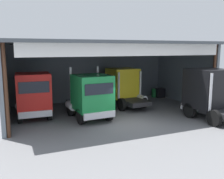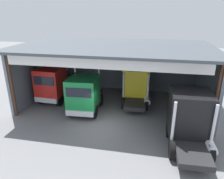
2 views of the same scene
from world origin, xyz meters
name	(u,v)px [view 1 (image 1 of 2)]	position (x,y,z in m)	size (l,w,h in m)	color
ground_plane	(129,123)	(0.00, 0.00, 0.00)	(80.00, 80.00, 0.00)	slate
workshop_shed	(102,63)	(0.00, 5.02, 3.91)	(16.50, 9.54, 5.62)	slate
truck_red_right_bay	(33,95)	(-5.93, 3.62, 1.77)	(2.54, 5.09, 3.39)	red
truck_green_center_left_bay	(90,96)	(-2.18, 1.82, 1.75)	(2.73, 5.18, 3.76)	#197F3D
truck_yellow_left_bay	(124,87)	(1.94, 4.74, 1.76)	(2.74, 4.66, 3.36)	yellow
truck_black_center_right_bay	(210,93)	(5.91, -1.31, 1.93)	(2.76, 4.93, 3.64)	black
oil_drum	(154,93)	(6.70, 7.20, 0.45)	(0.58, 0.58, 0.89)	#197233
tool_cart	(160,93)	(7.15, 6.79, 0.50)	(0.90, 0.60, 1.00)	black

